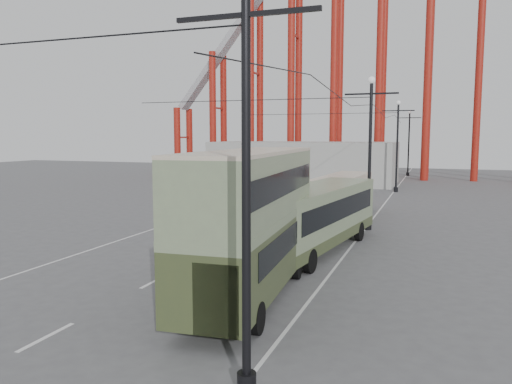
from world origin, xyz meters
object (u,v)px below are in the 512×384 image
at_px(double_decker_bus, 251,216).
at_px(single_decker_cream, 342,194).
at_px(pedestrian, 243,241).
at_px(lamp_post_near, 246,36).
at_px(single_decker_green, 317,215).

distance_m(double_decker_bus, single_decker_cream, 18.91).
bearing_deg(pedestrian, lamp_post_near, 77.21).
bearing_deg(single_decker_cream, double_decker_bus, -85.92).
bearing_deg(pedestrian, single_decker_green, -164.89).
xyz_separation_m(lamp_post_near, double_decker_bus, (-2.26, 6.33, -4.90)).
height_order(double_decker_bus, pedestrian, double_decker_bus).
bearing_deg(double_decker_bus, single_decker_green, 81.98).
relative_size(single_decker_green, single_decker_cream, 1.22).
bearing_deg(single_decker_green, pedestrian, -122.54).
distance_m(double_decker_bus, pedestrian, 5.54).
bearing_deg(single_decker_cream, lamp_post_near, -80.93).
xyz_separation_m(double_decker_bus, pedestrian, (-2.14, 4.70, -2.01)).
bearing_deg(lamp_post_near, single_decker_cream, 95.46).
bearing_deg(double_decker_bus, single_decker_cream, 86.54).
distance_m(lamp_post_near, single_decker_green, 15.53).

